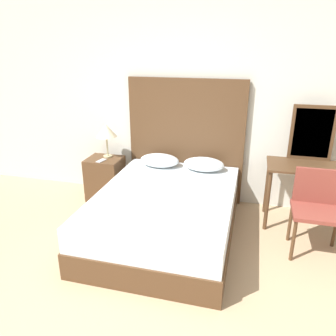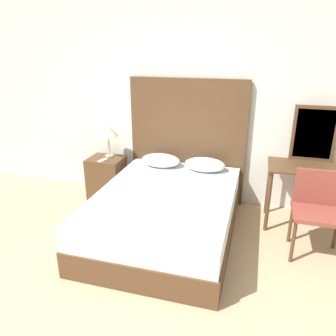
{
  "view_description": "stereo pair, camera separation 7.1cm",
  "coord_description": "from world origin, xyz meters",
  "px_view_note": "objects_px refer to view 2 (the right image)",
  "views": [
    {
      "loc": [
        0.92,
        -1.57,
        2.05
      ],
      "look_at": [
        0.07,
        1.66,
        0.78
      ],
      "focal_mm": 35.0,
      "sensor_mm": 36.0,
      "label": 1
    },
    {
      "loc": [
        0.99,
        -1.55,
        2.05
      ],
      "look_at": [
        0.07,
        1.66,
        0.78
      ],
      "focal_mm": 35.0,
      "sensor_mm": 36.0,
      "label": 2
    }
  ],
  "objects_px": {
    "bed": "(166,214)",
    "phone_on_nightstand": "(103,160)",
    "vanity_desk": "(310,178)",
    "chair": "(319,206)",
    "nightstand": "(107,178)",
    "phone_on_bed": "(170,186)",
    "table_lamp": "(108,131)"
  },
  "relations": [
    {
      "from": "bed",
      "to": "phone_on_nightstand",
      "type": "bearing_deg",
      "value": 150.0
    },
    {
      "from": "vanity_desk",
      "to": "chair",
      "type": "height_order",
      "value": "chair"
    },
    {
      "from": "nightstand",
      "to": "phone_on_nightstand",
      "type": "relative_size",
      "value": 3.66
    },
    {
      "from": "phone_on_bed",
      "to": "chair",
      "type": "distance_m",
      "value": 1.58
    },
    {
      "from": "table_lamp",
      "to": "vanity_desk",
      "type": "bearing_deg",
      "value": -3.36
    },
    {
      "from": "chair",
      "to": "vanity_desk",
      "type": "bearing_deg",
      "value": 94.79
    },
    {
      "from": "phone_on_nightstand",
      "to": "chair",
      "type": "xyz_separation_m",
      "value": [
        2.62,
        -0.48,
        -0.07
      ]
    },
    {
      "from": "bed",
      "to": "table_lamp",
      "type": "bearing_deg",
      "value": 142.8
    },
    {
      "from": "chair",
      "to": "bed",
      "type": "bearing_deg",
      "value": -175.26
    },
    {
      "from": "nightstand",
      "to": "chair",
      "type": "bearing_deg",
      "value": -12.38
    },
    {
      "from": "nightstand",
      "to": "chair",
      "type": "distance_m",
      "value": 2.7
    },
    {
      "from": "table_lamp",
      "to": "vanity_desk",
      "type": "xyz_separation_m",
      "value": [
        2.57,
        -0.15,
        -0.33
      ]
    },
    {
      "from": "bed",
      "to": "table_lamp",
      "type": "distance_m",
      "value": 1.48
    },
    {
      "from": "vanity_desk",
      "to": "phone_on_nightstand",
      "type": "bearing_deg",
      "value": -179.33
    },
    {
      "from": "phone_on_bed",
      "to": "nightstand",
      "type": "xyz_separation_m",
      "value": [
        -1.06,
        0.53,
        -0.24
      ]
    },
    {
      "from": "table_lamp",
      "to": "phone_on_nightstand",
      "type": "xyz_separation_m",
      "value": [
        -0.01,
        -0.18,
        -0.36
      ]
    },
    {
      "from": "bed",
      "to": "nightstand",
      "type": "height_order",
      "value": "nightstand"
    },
    {
      "from": "phone_on_bed",
      "to": "phone_on_nightstand",
      "type": "distance_m",
      "value": 1.14
    },
    {
      "from": "phone_on_bed",
      "to": "chair",
      "type": "bearing_deg",
      "value": -1.73
    },
    {
      "from": "bed",
      "to": "vanity_desk",
      "type": "xyz_separation_m",
      "value": [
        1.53,
        0.64,
        0.36
      ]
    },
    {
      "from": "nightstand",
      "to": "vanity_desk",
      "type": "relative_size",
      "value": 0.62
    },
    {
      "from": "vanity_desk",
      "to": "chair",
      "type": "xyz_separation_m",
      "value": [
        0.04,
        -0.51,
        -0.1
      ]
    },
    {
      "from": "bed",
      "to": "phone_on_nightstand",
      "type": "xyz_separation_m",
      "value": [
        -1.05,
        0.61,
        0.33
      ]
    },
    {
      "from": "bed",
      "to": "chair",
      "type": "distance_m",
      "value": 1.6
    },
    {
      "from": "bed",
      "to": "table_lamp",
      "type": "xyz_separation_m",
      "value": [
        -1.04,
        0.79,
        0.69
      ]
    },
    {
      "from": "phone_on_bed",
      "to": "table_lamp",
      "type": "bearing_deg",
      "value": 149.47
    },
    {
      "from": "nightstand",
      "to": "vanity_desk",
      "type": "bearing_deg",
      "value": -1.56
    },
    {
      "from": "nightstand",
      "to": "phone_on_nightstand",
      "type": "height_order",
      "value": "phone_on_nightstand"
    },
    {
      "from": "phone_on_bed",
      "to": "vanity_desk",
      "type": "distance_m",
      "value": 1.6
    },
    {
      "from": "nightstand",
      "to": "table_lamp",
      "type": "relative_size",
      "value": 1.29
    },
    {
      "from": "phone_on_bed",
      "to": "chair",
      "type": "height_order",
      "value": "chair"
    },
    {
      "from": "vanity_desk",
      "to": "nightstand",
      "type": "bearing_deg",
      "value": 178.44
    }
  ]
}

